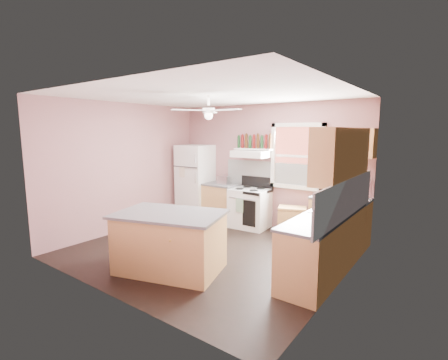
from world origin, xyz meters
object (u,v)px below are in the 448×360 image
Objects in this scene: refrigerator at (196,181)px; cart at (292,223)px; island at (170,243)px; stove at (250,208)px; toaster at (223,180)px.

refrigerator is 3.27× the size of cart.
cart is 2.75m from island.
refrigerator is 1.19× the size of island.
toaster is at bearing 175.87° from stove.
refrigerator is 2.07× the size of stove.
toaster is at bearing 159.05° from cart.
toaster is 0.33× the size of stove.
stove is at bearing 77.22° from island.
stove is (0.73, -0.00, -0.56)m from toaster.
toaster is (0.84, 0.01, 0.10)m from refrigerator.
refrigerator is 1.63m from stove.
island is (-0.81, -2.62, 0.16)m from cart.
island is at bearing -57.95° from refrigerator.
refrigerator is at bearing 176.34° from toaster.
cart is at bearing -5.03° from stove.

